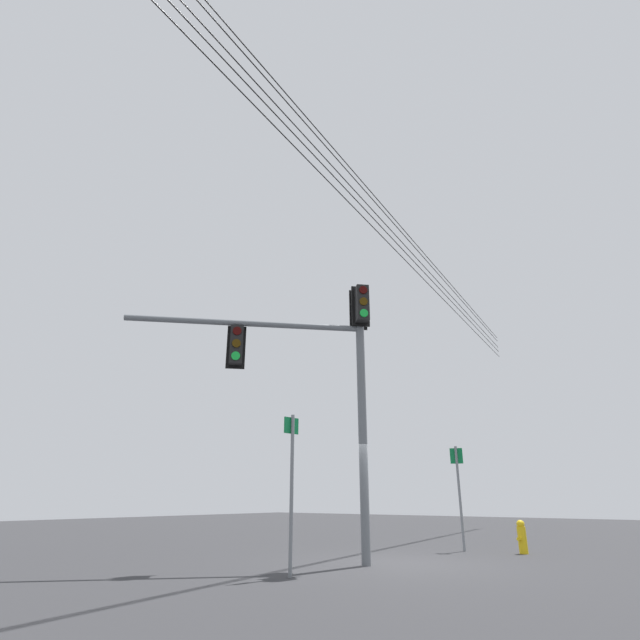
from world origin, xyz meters
TOP-DOWN VIEW (x-y plane):
  - ground_plane at (0.00, 0.00)m, footprint 60.00×60.00m
  - signal_mast_assembly at (-1.38, 1.01)m, footprint 4.44×4.34m
  - route_sign_primary at (-2.96, 0.59)m, footprint 0.37×0.11m
  - fire_hydrant at (3.75, -1.57)m, footprint 0.31×0.22m
  - route_sign_secondary at (3.49, -0.10)m, footprint 0.14×0.34m
  - overhead_wire_span at (0.83, 0.56)m, footprint 34.27×4.35m

SIDE VIEW (x-z plane):
  - ground_plane at x=0.00m, z-range 0.00..0.00m
  - fire_hydrant at x=3.75m, z-range 0.00..0.81m
  - route_sign_secondary at x=3.49m, z-range 0.32..3.07m
  - route_sign_primary at x=-2.96m, z-range 0.29..3.20m
  - signal_mast_assembly at x=-1.38m, z-range 1.36..7.70m
  - overhead_wire_span at x=0.83m, z-range 8.28..10.23m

